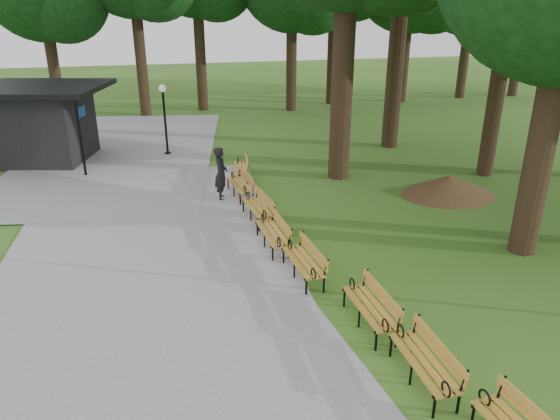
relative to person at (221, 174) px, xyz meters
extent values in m
plane|color=#305B1A|center=(1.26, -7.12, -0.92)|extent=(100.00, 100.00, 0.00)
cube|color=gray|center=(-2.74, -4.12, -0.89)|extent=(12.00, 38.00, 0.06)
imported|color=black|center=(0.00, 0.00, 0.00)|extent=(0.53, 0.72, 1.84)
cylinder|color=black|center=(-1.56, 6.17, 0.49)|extent=(0.10, 0.10, 2.81)
sphere|color=white|center=(-1.56, 6.17, 1.99)|extent=(0.32, 0.32, 0.32)
cone|color=#47301C|center=(7.80, -1.48, -0.56)|extent=(2.80, 2.80, 0.71)
cylinder|color=black|center=(7.40, -5.95, 2.54)|extent=(0.70, 0.70, 6.92)
cylinder|color=black|center=(10.46, 0.28, 2.87)|extent=(0.60, 0.60, 7.59)
cylinder|color=black|center=(4.74, 1.35, 3.66)|extent=(0.80, 0.80, 9.16)
cylinder|color=black|center=(8.67, 5.18, 3.46)|extent=(0.76, 0.76, 8.77)
camera|label=1|loc=(-2.10, -16.73, 5.43)|focal=33.24mm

